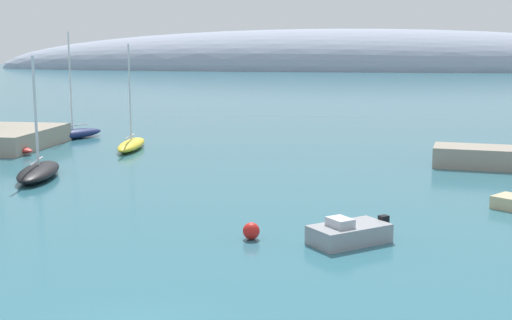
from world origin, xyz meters
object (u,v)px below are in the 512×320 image
Objects in this scene: sailboat_navy_near_shore at (73,133)px; sailboat_black_end_of_line at (39,171)px; motorboat_grey_outer at (349,233)px; sailboat_yellow_mid_mooring at (131,144)px; mooring_buoy_red at (251,231)px.

sailboat_navy_near_shore is 1.24× the size of sailboat_black_end_of_line.
motorboat_grey_outer is (27.66, -31.90, -0.09)m from sailboat_navy_near_shore.
sailboat_yellow_mid_mooring is 11.35× the size of mooring_buoy_red.
sailboat_yellow_mid_mooring is 32.59m from motorboat_grey_outer.
sailboat_yellow_mid_mooring is 2.26× the size of motorboat_grey_outer.
motorboat_grey_outer is at bearing -132.88° from sailboat_black_end_of_line.
mooring_buoy_red is (16.96, -12.50, -0.13)m from sailboat_black_end_of_line.
sailboat_black_end_of_line is 24.90m from motorboat_grey_outer.
sailboat_black_end_of_line is 21.07m from mooring_buoy_red.
motorboat_grey_outer is at bearing 68.19° from sailboat_navy_near_shore.
sailboat_navy_near_shore is 12.80× the size of mooring_buoy_red.
sailboat_yellow_mid_mooring reaches higher than mooring_buoy_red.
motorboat_grey_outer is (21.58, -12.41, -0.06)m from sailboat_black_end_of_line.
sailboat_navy_near_shore reaches higher than motorboat_grey_outer.
sailboat_black_end_of_line is at bearing 143.60° from mooring_buoy_red.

